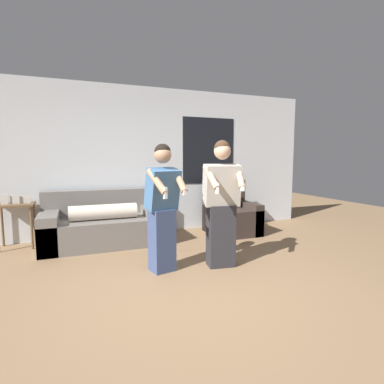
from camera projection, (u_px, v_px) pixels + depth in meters
ground_plane at (202, 293)px, 3.14m from camera, size 14.00×14.00×0.00m
wall_back at (145, 161)px, 5.58m from camera, size 6.83×0.07×2.70m
couch at (103, 225)px, 4.93m from camera, size 1.88×0.96×0.87m
armchair at (231, 216)px, 5.62m from camera, size 0.84×0.87×0.98m
side_table at (16, 211)px, 4.66m from camera, size 0.54×0.42×0.85m
person_left at (163, 207)px, 3.66m from camera, size 0.45×0.55×1.58m
person_right at (221, 204)px, 3.84m from camera, size 0.51×0.53×1.63m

